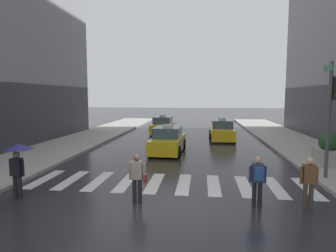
{
  "coord_description": "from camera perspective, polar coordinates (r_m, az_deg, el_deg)",
  "views": [
    {
      "loc": [
        1.3,
        -8.36,
        3.55
      ],
      "look_at": [
        -0.64,
        8.0,
        1.84
      ],
      "focal_mm": 30.72,
      "sensor_mm": 36.0,
      "label": 1
    }
  ],
  "objects": [
    {
      "name": "ground_plane",
      "position": [
        9.17,
        -2.0,
        -16.83
      ],
      "size": [
        160.0,
        160.0,
        0.0
      ],
      "primitive_type": "plane",
      "color": "#26262B"
    },
    {
      "name": "crosswalk_markings",
      "position": [
        11.97,
        0.23,
        -11.29
      ],
      "size": [
        11.3,
        2.8,
        0.01
      ],
      "color": "silver",
      "rests_on": "ground"
    },
    {
      "name": "traffic_light_pole",
      "position": [
        13.52,
        29.81,
        3.91
      ],
      "size": [
        0.44,
        0.84,
        4.8
      ],
      "color": "#47474C",
      "rests_on": "curb_right"
    },
    {
      "name": "taxi_lead",
      "position": [
        18.22,
        -0.02,
        -2.98
      ],
      "size": [
        2.08,
        4.61,
        1.8
      ],
      "color": "yellow",
      "rests_on": "ground"
    },
    {
      "name": "taxi_second",
      "position": [
        23.82,
        10.6,
        -0.97
      ],
      "size": [
        1.96,
        4.55,
        1.8
      ],
      "color": "yellow",
      "rests_on": "ground"
    },
    {
      "name": "taxi_third",
      "position": [
        27.28,
        -0.99,
        -0.0
      ],
      "size": [
        2.03,
        4.59,
        1.8
      ],
      "color": "yellow",
      "rests_on": "ground"
    },
    {
      "name": "pedestrian_with_umbrella",
      "position": [
        11.18,
        -27.61,
        -5.23
      ],
      "size": [
        0.96,
        0.96,
        1.94
      ],
      "color": "black",
      "rests_on": "ground"
    },
    {
      "name": "pedestrian_with_backpack",
      "position": [
        9.7,
        17.38,
        -9.75
      ],
      "size": [
        0.55,
        0.43,
        1.65
      ],
      "color": "black",
      "rests_on": "ground"
    },
    {
      "name": "pedestrian_with_handbag",
      "position": [
        9.71,
        -6.08,
        -9.74
      ],
      "size": [
        0.6,
        0.24,
        1.65
      ],
      "color": "black",
      "rests_on": "ground"
    },
    {
      "name": "pedestrian_plain_coat",
      "position": [
        10.19,
        26.16,
        -9.53
      ],
      "size": [
        0.55,
        0.24,
        1.65
      ],
      "color": "#473D33",
      "rests_on": "ground"
    },
    {
      "name": "planter_near_corner",
      "position": [
        16.2,
        29.14,
        -4.34
      ],
      "size": [
        1.1,
        1.1,
        1.6
      ],
      "color": "#A8A399",
      "rests_on": "curb_right"
    }
  ]
}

